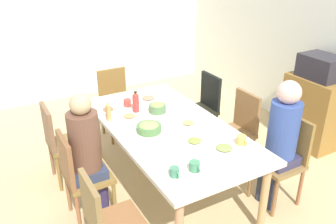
{
  "coord_description": "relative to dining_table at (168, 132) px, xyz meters",
  "views": [
    {
      "loc": [
        2.68,
        -1.51,
        2.35
      ],
      "look_at": [
        0.0,
        0.0,
        0.91
      ],
      "focal_mm": 37.69,
      "sensor_mm": 36.0,
      "label": 1
    }
  ],
  "objects": [
    {
      "name": "wall_left",
      "position": [
        -3.1,
        0.0,
        0.62
      ],
      "size": [
        0.12,
        4.9,
        2.6
      ],
      "primitive_type": "cube",
      "color": "silver",
      "rests_on": "ground_plane"
    },
    {
      "name": "person_0",
      "position": [
        0.0,
        -0.82,
        0.05
      ],
      "size": [
        0.3,
        0.3,
        1.26
      ],
      "color": "#2C384E",
      "rests_on": "ground_plane"
    },
    {
      "name": "cup_0",
      "position": [
        0.75,
        -0.37,
        0.11
      ],
      "size": [
        0.11,
        0.07,
        0.07
      ],
      "color": "#458464",
      "rests_on": "dining_table"
    },
    {
      "name": "plate_5",
      "position": [
        -0.67,
        0.12,
        0.09
      ],
      "size": [
        0.26,
        0.26,
        0.04
      ],
      "color": "white",
      "rests_on": "dining_table"
    },
    {
      "name": "bottle_0",
      "position": [
        -0.4,
        -0.46,
        0.17
      ],
      "size": [
        0.05,
        0.05,
        0.21
      ],
      "color": "tan",
      "rests_on": "dining_table"
    },
    {
      "name": "cup_1",
      "position": [
        -0.63,
        -0.16,
        0.11
      ],
      "size": [
        0.12,
        0.08,
        0.08
      ],
      "color": "#CB443B",
      "rests_on": "dining_table"
    },
    {
      "name": "cup_2",
      "position": [
        0.76,
        -0.19,
        0.11
      ],
      "size": [
        0.12,
        0.08,
        0.08
      ],
      "color": "#478A60",
      "rests_on": "dining_table"
    },
    {
      "name": "microwave",
      "position": [
        0.05,
        2.09,
        0.36
      ],
      "size": [
        0.48,
        0.36,
        0.28
      ],
      "primitive_type": "cube",
      "color": "#29272F",
      "rests_on": "side_cabinet"
    },
    {
      "name": "person_5",
      "position": [
        0.69,
        0.82,
        0.09
      ],
      "size": [
        0.3,
        0.3,
        1.3
      ],
      "color": "#2A304B",
      "rests_on": "ground_plane"
    },
    {
      "name": "bowl_1",
      "position": [
        0.01,
        -0.21,
        0.11
      ],
      "size": [
        0.23,
        0.23,
        0.09
      ],
      "color": "#4E7C42",
      "rests_on": "dining_table"
    },
    {
      "name": "chair_2",
      "position": [
        0.0,
        0.91,
        -0.17
      ],
      "size": [
        0.4,
        0.4,
        0.9
      ],
      "color": "olive",
      "rests_on": "ground_plane"
    },
    {
      "name": "bottle_1",
      "position": [
        -0.45,
        -0.13,
        0.18
      ],
      "size": [
        0.07,
        0.07,
        0.23
      ],
      "color": "red",
      "rests_on": "dining_table"
    },
    {
      "name": "side_cabinet",
      "position": [
        0.05,
        2.09,
        -0.23
      ],
      "size": [
        0.7,
        0.44,
        0.9
      ],
      "primitive_type": "cube",
      "color": "olive",
      "rests_on": "ground_plane"
    },
    {
      "name": "plate_2",
      "position": [
        -0.34,
        -0.26,
        0.09
      ],
      "size": [
        0.21,
        0.21,
        0.04
      ],
      "color": "silver",
      "rests_on": "dining_table"
    },
    {
      "name": "plate_0",
      "position": [
        0.09,
        0.18,
        0.09
      ],
      "size": [
        0.2,
        0.2,
        0.04
      ],
      "color": "silver",
      "rests_on": "dining_table"
    },
    {
      "name": "chair_4",
      "position": [
        -1.42,
        0.0,
        -0.17
      ],
      "size": [
        0.4,
        0.4,
        0.9
      ],
      "color": "brown",
      "rests_on": "ground_plane"
    },
    {
      "name": "chair_1",
      "position": [
        -0.69,
        -0.91,
        -0.17
      ],
      "size": [
        0.4,
        0.4,
        0.9
      ],
      "color": "olive",
      "rests_on": "ground_plane"
    },
    {
      "name": "plate_1",
      "position": [
        0.41,
        0.04,
        0.09
      ],
      "size": [
        0.22,
        0.22,
        0.04
      ],
      "color": "white",
      "rests_on": "dining_table"
    },
    {
      "name": "bowl_0",
      "position": [
        -0.33,
        0.06,
        0.12
      ],
      "size": [
        0.18,
        0.18,
        0.1
      ],
      "color": "#53794C",
      "rests_on": "dining_table"
    },
    {
      "name": "chair_0",
      "position": [
        0.0,
        -0.91,
        -0.17
      ],
      "size": [
        0.4,
        0.4,
        0.9
      ],
      "color": "olive",
      "rests_on": "ground_plane"
    },
    {
      "name": "chair_5",
      "position": [
        0.69,
        0.91,
        -0.17
      ],
      "size": [
        0.4,
        0.4,
        0.9
      ],
      "color": "olive",
      "rests_on": "ground_plane"
    },
    {
      "name": "chair_6",
      "position": [
        0.69,
        -0.91,
        -0.17
      ],
      "size": [
        0.4,
        0.4,
        0.9
      ],
      "color": "#8F5E36",
      "rests_on": "ground_plane"
    },
    {
      "name": "ground_plane",
      "position": [
        0.0,
        0.0,
        -0.68
      ],
      "size": [
        7.29,
        7.29,
        0.0
      ],
      "primitive_type": "plane",
      "color": "tan"
    },
    {
      "name": "dining_table",
      "position": [
        0.0,
        0.0,
        0.0
      ],
      "size": [
        2.08,
        1.07,
        0.76
      ],
      "color": "silver",
      "rests_on": "ground_plane"
    },
    {
      "name": "plate_4",
      "position": [
        -0.6,
        -0.39,
        0.09
      ],
      "size": [
        0.21,
        0.21,
        0.04
      ],
      "color": "white",
      "rests_on": "dining_table"
    },
    {
      "name": "cup_3",
      "position": [
        0.63,
        0.39,
        0.11
      ],
      "size": [
        0.12,
        0.08,
        0.09
      ],
      "color": "#ECBD55",
      "rests_on": "dining_table"
    },
    {
      "name": "chair_3",
      "position": [
        -0.69,
        0.91,
        -0.17
      ],
      "size": [
        0.4,
        0.4,
        0.9
      ],
      "color": "black",
      "rests_on": "ground_plane"
    },
    {
      "name": "plate_3",
      "position": [
        0.64,
        0.2,
        0.09
      ],
      "size": [
        0.26,
        0.26,
        0.04
      ],
      "color": "silver",
      "rests_on": "dining_table"
    }
  ]
}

